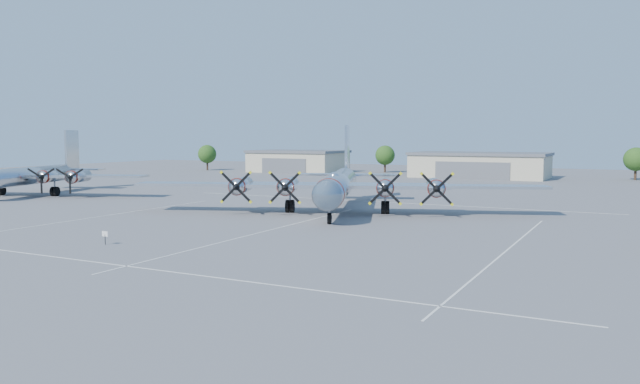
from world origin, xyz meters
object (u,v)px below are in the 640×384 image
at_px(hangar_center, 480,165).
at_px(tree_far_west, 207,154).
at_px(tree_west, 385,155).
at_px(bomber_west, 34,195).
at_px(hangar_west, 298,161).
at_px(info_placard, 105,235).
at_px(tree_east, 636,159).
at_px(main_bomber_b29, 339,211).

bearing_deg(hangar_center, tree_far_west, -176.76).
xyz_separation_m(tree_west, bomber_west, (-25.85, -79.45, -4.22)).
bearing_deg(hangar_center, bomber_west, -125.45).
xyz_separation_m(hangar_west, tree_far_west, (-25.00, -3.96, 1.51)).
xyz_separation_m(hangar_west, hangar_center, (45.00, -0.00, -0.00)).
relative_size(tree_far_west, info_placard, 5.95).
relative_size(tree_far_west, tree_west, 1.00).
bearing_deg(tree_far_west, hangar_west, 9.01).
height_order(tree_west, bomber_west, tree_west).
distance_m(hangar_west, bomber_west, 71.70).
distance_m(tree_east, bomber_west, 112.04).
distance_m(tree_west, main_bomber_b29, 80.77).
bearing_deg(bomber_west, main_bomber_b29, -15.91).
relative_size(hangar_west, main_bomber_b29, 0.48).
relative_size(main_bomber_b29, bomber_west, 1.25).
bearing_deg(tree_far_west, hangar_center, 3.24).
relative_size(hangar_west, tree_east, 3.40).
height_order(hangar_center, tree_far_west, tree_far_west).
bearing_deg(main_bomber_b29, bomber_west, 162.12).
relative_size(bomber_west, info_placard, 33.53).
distance_m(tree_west, info_placard, 107.94).
distance_m(hangar_center, tree_far_west, 70.13).
relative_size(tree_far_west, bomber_west, 0.18).
xyz_separation_m(tree_far_west, info_placard, (62.25, -94.49, -3.44)).
xyz_separation_m(hangar_west, tree_west, (20.00, 8.04, 1.51)).
distance_m(hangar_west, tree_east, 75.26).
xyz_separation_m(tree_west, info_placard, (17.25, -106.49, -3.44)).
distance_m(hangar_west, tree_west, 21.61).
height_order(main_bomber_b29, info_placard, main_bomber_b29).
relative_size(tree_west, info_placard, 5.95).
height_order(hangar_west, tree_west, tree_west).
bearing_deg(main_bomber_b29, hangar_center, 68.64).
bearing_deg(tree_far_west, info_placard, -56.63).
bearing_deg(bomber_west, tree_far_west, 87.05).
bearing_deg(bomber_west, hangar_west, 66.52).
distance_m(bomber_west, info_placard, 50.88).
distance_m(tree_far_west, main_bomber_b29, 95.04).
bearing_deg(tree_east, bomber_west, -136.23).
bearing_deg(tree_far_west, tree_west, 14.93).
xyz_separation_m(tree_far_west, main_bomber_b29, (69.28, -64.92, -4.22)).
relative_size(hangar_center, bomber_west, 0.76).
bearing_deg(hangar_west, tree_west, 21.89).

